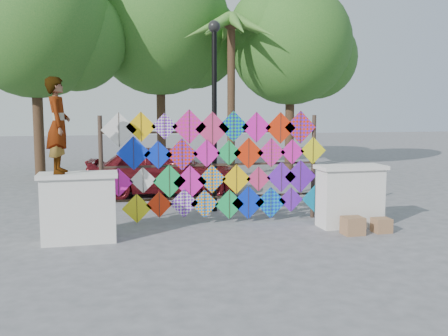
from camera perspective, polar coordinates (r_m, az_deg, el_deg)
The scene contains 13 objects.
ground at distance 10.04m, azimuth -0.36°, elevation -7.24°, with size 80.00×80.00×0.00m, color gray.
parapet_left at distance 9.48m, azimuth -16.25°, elevation -4.31°, with size 1.40×0.65×1.28m.
parapet_right at distance 10.64m, azimuth 14.23°, elevation -3.07°, with size 1.40×0.65×1.28m.
kite_rack at distance 10.54m, azimuth -0.65°, elevation 0.27°, with size 4.92×0.24×2.43m.
tree_west at distance 18.90m, azimuth -20.56°, elevation 15.27°, with size 5.85×5.20×8.01m.
tree_mid at distance 20.93m, azimuth -7.05°, elevation 15.85°, with size 6.30×5.60×8.61m.
tree_east at distance 20.53m, azimuth 7.85°, elevation 13.79°, with size 5.40×4.80×7.42m.
palm_tree at distance 18.22m, azimuth 0.83°, elevation 14.67°, with size 3.62×3.62×5.83m.
vendor_woman at distance 9.35m, azimuth -18.42°, elevation 4.64°, with size 0.62×0.41×1.71m, color #99999E.
sedan at distance 14.27m, azimuth -6.98°, elevation -0.18°, with size 1.72×4.26×1.45m, color #560E15.
lamppost at distance 11.77m, azimuth -1.11°, elevation 8.02°, with size 0.28×0.28×4.46m.
cardboard_box_near at distance 10.06m, azimuth 14.50°, elevation -6.41°, with size 0.39×0.35×0.35m, color #8E6245.
cardboard_box_far at distance 10.40m, azimuth 17.56°, elevation -6.26°, with size 0.34×0.31×0.28m, color #8E6245.
Camera 1 is at (-2.16, -9.50, 2.41)m, focal length 40.00 mm.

